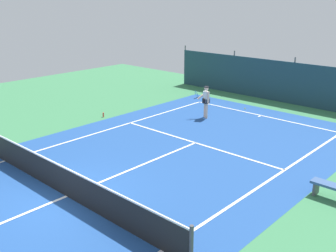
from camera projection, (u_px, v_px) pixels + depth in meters
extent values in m
plane|color=#387A4C|center=(67.00, 196.00, 12.33)|extent=(36.00, 36.00, 0.00)
cube|color=#1E478C|center=(67.00, 196.00, 12.33)|extent=(11.02, 26.60, 0.01)
cube|color=white|center=(261.00, 115.00, 20.65)|extent=(8.22, 0.10, 0.01)
cube|color=white|center=(5.00, 161.00, 14.97)|extent=(0.10, 23.80, 0.01)
cube|color=white|center=(163.00, 250.00, 9.69)|extent=(0.10, 23.80, 0.01)
cube|color=white|center=(195.00, 143.00, 16.81)|extent=(8.22, 0.10, 0.01)
cube|color=white|center=(67.00, 196.00, 12.33)|extent=(0.10, 12.80, 0.01)
cube|color=white|center=(260.00, 116.00, 20.55)|extent=(0.10, 0.30, 0.01)
cube|color=black|center=(66.00, 183.00, 12.18)|extent=(9.92, 0.03, 0.95)
cube|color=white|center=(65.00, 168.00, 12.03)|extent=(9.92, 0.04, 0.05)
cylinder|color=#47474C|center=(191.00, 247.00, 8.94)|extent=(0.10, 0.10, 1.10)
cube|color=#1E3D4C|center=(292.00, 83.00, 22.61)|extent=(16.22, 0.06, 2.40)
cylinder|color=#595B60|center=(185.00, 65.00, 27.81)|extent=(0.08, 0.08, 2.70)
cylinder|color=#595B60|center=(233.00, 72.00, 25.21)|extent=(0.08, 0.08, 2.70)
cylinder|color=#595B60|center=(293.00, 81.00, 22.60)|extent=(0.08, 0.08, 2.70)
cube|color=#234C1E|center=(296.00, 93.00, 23.23)|extent=(14.60, 0.70, 1.10)
cylinder|color=beige|center=(207.00, 110.00, 20.11)|extent=(0.12, 0.12, 0.82)
cylinder|color=beige|center=(205.00, 109.00, 20.29)|extent=(0.12, 0.12, 0.82)
cylinder|color=black|center=(206.00, 101.00, 20.05)|extent=(0.40, 0.40, 0.22)
cube|color=white|center=(206.00, 97.00, 19.99)|extent=(0.41, 0.34, 0.56)
sphere|color=beige|center=(206.00, 89.00, 19.85)|extent=(0.22, 0.22, 0.22)
cylinder|color=black|center=(206.00, 87.00, 19.82)|extent=(0.23, 0.23, 0.04)
cylinder|color=beige|center=(208.00, 97.00, 19.77)|extent=(0.09, 0.09, 0.58)
cylinder|color=beige|center=(202.00, 96.00, 20.14)|extent=(0.32, 0.51, 0.41)
cylinder|color=black|center=(196.00, 98.00, 20.12)|extent=(0.15, 0.26, 0.13)
torus|color=teal|center=(196.00, 94.00, 20.06)|extent=(0.33, 0.25, 0.29)
sphere|color=#CCDB33|center=(245.00, 108.00, 21.87)|extent=(0.07, 0.07, 0.07)
cube|color=#4C4C51|center=(316.00, 188.00, 12.41)|extent=(0.08, 0.36, 0.45)
cylinder|color=#D84C38|center=(103.00, 115.00, 20.39)|extent=(0.08, 0.08, 0.24)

